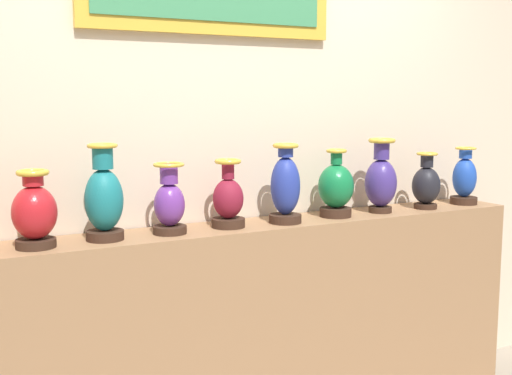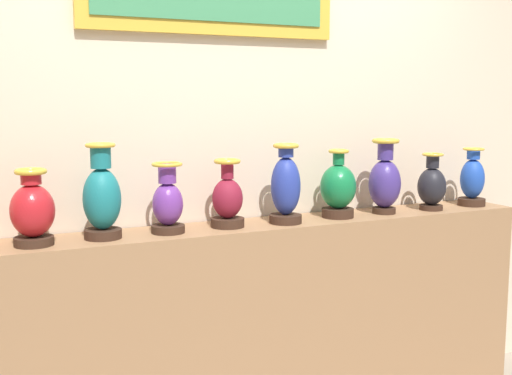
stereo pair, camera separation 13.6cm
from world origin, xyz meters
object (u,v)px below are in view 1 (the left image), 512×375
vase_crimson (34,213)px  vase_violet (169,203)px  vase_burgundy (228,200)px  vase_sapphire (464,179)px  vase_indigo (381,180)px  vase_emerald (336,188)px  vase_teal (104,199)px  vase_cobalt (285,187)px  vase_onyx (426,184)px

vase_crimson → vase_violet: same height
vase_burgundy → vase_violet: bearing=-178.1°
vase_burgundy → vase_sapphire: 1.44m
vase_crimson → vase_indigo: 1.70m
vase_indigo → vase_sapphire: 0.58m
vase_burgundy → vase_sapphire: size_ratio=0.98×
vase_emerald → vase_violet: bearing=-179.7°
vase_indigo → vase_sapphire: size_ratio=1.21×
vase_crimson → vase_burgundy: bearing=1.3°
vase_burgundy → vase_teal: bearing=-179.5°
vase_emerald → vase_indigo: 0.27m
vase_indigo → vase_sapphire: bearing=-0.1°
vase_violet → vase_emerald: bearing=0.3°
vase_violet → vase_burgundy: 0.28m
vase_crimson → vase_burgundy: size_ratio=0.99×
vase_crimson → vase_violet: (0.56, 0.01, -0.01)m
vase_indigo → vase_cobalt: bearing=-178.2°
vase_crimson → vase_sapphire: bearing=0.2°
vase_teal → vase_indigo: vase_teal is taller
vase_crimson → vase_onyx: (1.99, -0.01, -0.01)m
vase_crimson → vase_teal: (0.28, 0.01, 0.03)m
vase_teal → vase_burgundy: size_ratio=1.28×
vase_teal → vase_violet: (0.28, -0.00, -0.04)m
vase_violet → vase_cobalt: vase_cobalt is taller
vase_crimson → vase_emerald: (1.43, 0.01, 0.00)m
vase_violet → vase_burgundy: (0.28, 0.01, -0.01)m
vase_onyx → vase_sapphire: 0.30m
vase_emerald → vase_sapphire: 0.85m
vase_crimson → vase_violet: 0.56m
vase_crimson → vase_emerald: 1.43m
vase_violet → vase_teal: bearing=179.0°
vase_cobalt → vase_emerald: vase_cobalt is taller
vase_indigo → vase_emerald: bearing=178.8°
vase_onyx → vase_crimson: bearing=179.7°
vase_onyx → vase_indigo: bearing=176.1°
vase_cobalt → vase_teal: bearing=178.4°
vase_emerald → vase_onyx: bearing=-2.6°
vase_burgundy → vase_onyx: size_ratio=1.04×
vase_burgundy → vase_sapphire: (1.44, -0.01, 0.01)m
vase_violet → vase_cobalt: (0.57, -0.02, 0.04)m
vase_burgundy → vase_indigo: size_ratio=0.82×
vase_burgundy → vase_onyx: (1.14, -0.03, 0.00)m
vase_violet → vase_burgundy: bearing=1.9°
vase_burgundy → vase_cobalt: bearing=-5.9°
vase_sapphire → vase_onyx: bearing=-176.4°
vase_teal → vase_burgundy: 0.57m
vase_teal → vase_onyx: bearing=-0.9°
vase_teal → vase_emerald: 1.15m
vase_teal → vase_onyx: size_ratio=1.34×
vase_crimson → vase_burgundy: vase_burgundy is taller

